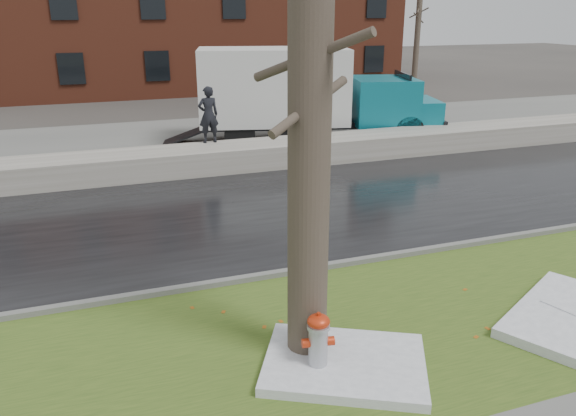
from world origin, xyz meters
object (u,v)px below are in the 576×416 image
object	(u,v)px
fire_hydrant	(318,341)
worker	(208,115)
box_truck	(303,93)
tree	(310,112)

from	to	relation	value
fire_hydrant	worker	size ratio (longest dim) A/B	0.53
box_truck	worker	bearing A→B (deg)	-137.11
fire_hydrant	tree	distance (m)	3.04
tree	worker	world-z (taller)	tree
fire_hydrant	box_truck	distance (m)	14.40
fire_hydrant	box_truck	xyz separation A→B (m)	(4.94, 13.46, 1.28)
tree	box_truck	bearing A→B (deg)	69.26
fire_hydrant	box_truck	size ratio (longest dim) A/B	0.09
fire_hydrant	worker	distance (m)	11.35
fire_hydrant	worker	world-z (taller)	worker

